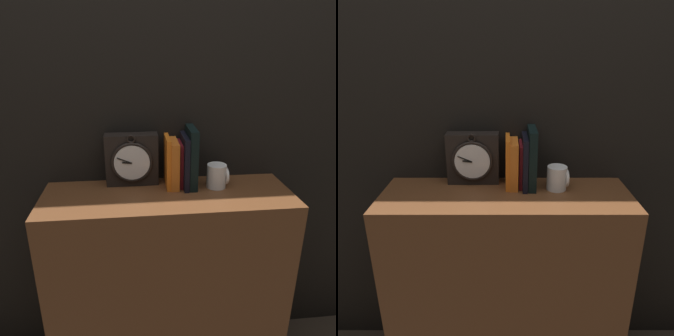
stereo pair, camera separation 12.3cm
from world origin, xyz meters
TOP-DOWN VIEW (x-y plane):
  - wall_back at (0.00, 0.19)m, footprint 6.00×0.05m
  - bookshelf at (0.00, 0.00)m, footprint 0.98×0.33m
  - clock at (-0.14, 0.12)m, footprint 0.21×0.08m
  - book_slot0_orange at (0.01, 0.09)m, footprint 0.02×0.14m
  - book_slot1_orange at (0.03, 0.08)m, footprint 0.03×0.14m
  - book_slot2_maroon at (0.06, 0.09)m, footprint 0.01×0.12m
  - book_slot3_black at (0.07, 0.08)m, footprint 0.02×0.16m
  - book_slot4_black at (0.10, 0.08)m, footprint 0.03×0.15m
  - mug at (0.21, 0.05)m, footprint 0.08×0.08m

SIDE VIEW (x-z plane):
  - bookshelf at x=0.00m, z-range 0.00..0.88m
  - mug at x=0.21m, z-range 0.88..0.98m
  - book_slot2_maroon at x=0.06m, z-range 0.88..1.06m
  - book_slot1_orange at x=0.03m, z-range 0.88..1.07m
  - book_slot0_orange at x=0.01m, z-range 0.88..1.09m
  - book_slot3_black at x=0.07m, z-range 0.88..1.09m
  - clock at x=-0.14m, z-range 0.88..1.10m
  - book_slot4_black at x=0.10m, z-range 0.88..1.12m
  - wall_back at x=0.00m, z-range 0.00..2.60m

